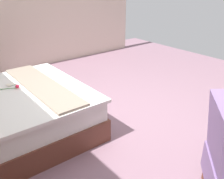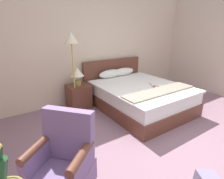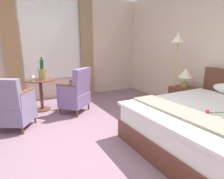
{
  "view_description": "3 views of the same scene",
  "coord_description": "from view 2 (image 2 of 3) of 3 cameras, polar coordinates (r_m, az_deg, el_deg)",
  "views": [
    {
      "loc": [
        -2.26,
        2.0,
        1.84
      ],
      "look_at": [
        -0.55,
        0.64,
        0.86
      ],
      "focal_mm": 40.0,
      "sensor_mm": 36.0,
      "label": 1
    },
    {
      "loc": [
        -1.99,
        -1.3,
        1.74
      ],
      "look_at": [
        -0.64,
        0.75,
        0.9
      ],
      "focal_mm": 28.0,
      "sensor_mm": 36.0,
      "label": 2
    },
    {
      "loc": [
        1.95,
        -0.89,
        1.37
      ],
      "look_at": [
        -0.58,
        0.49,
        0.69
      ],
      "focal_mm": 28.0,
      "sensor_mm": 36.0,
      "label": 3
    }
  ],
  "objects": [
    {
      "name": "ground_plane",
      "position": [
        2.95,
        19.72,
        -18.51
      ],
      "size": [
        7.58,
        7.58,
        0.0
      ],
      "primitive_type": "plane",
      "color": "gray"
    },
    {
      "name": "armchair_by_window",
      "position": [
        2.0,
        -15.59,
        -22.18
      ],
      "size": [
        0.76,
        0.77,
        0.98
      ],
      "color": "brown",
      "rests_on": "ground"
    },
    {
      "name": "nightstand",
      "position": [
        4.12,
        -10.81,
        -2.23
      ],
      "size": [
        0.5,
        0.46,
        0.55
      ],
      "color": "brown",
      "rests_on": "ground"
    },
    {
      "name": "bed",
      "position": [
        4.09,
        8.26,
        -1.68
      ],
      "size": [
        1.74,
        2.18,
        1.0
      ],
      "color": "brown",
      "rests_on": "ground"
    },
    {
      "name": "wall_headboard_side",
      "position": [
        4.48,
        -7.21,
        14.58
      ],
      "size": [
        6.2,
        0.12,
        2.82
      ],
      "color": "beige",
      "rests_on": "ground"
    },
    {
      "name": "bedside_lamp",
      "position": [
        3.96,
        -11.3,
        5.26
      ],
      "size": [
        0.29,
        0.29,
        0.41
      ],
      "color": "olive",
      "rests_on": "nightstand"
    },
    {
      "name": "floor_lamp_brass",
      "position": [
        3.68,
        -12.96,
        12.8
      ],
      "size": [
        0.29,
        0.29,
        1.7
      ],
      "color": "gold",
      "rests_on": "ground"
    }
  ]
}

